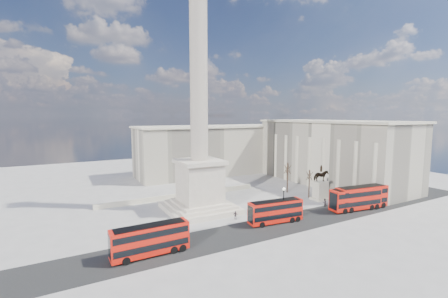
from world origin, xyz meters
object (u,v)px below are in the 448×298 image
victorian_lamp (284,202)px  red_bus_a (151,240)px  red_bus_c (356,199)px  pedestrian_crossing (236,215)px  nelsons_column (199,150)px  red_bus_d (362,197)px  red_bus_b (276,211)px  equestrian_statue (320,188)px  pedestrian_walking (320,197)px  pedestrian_standing (325,203)px

victorian_lamp → red_bus_a: bearing=-176.4°
red_bus_c → pedestrian_crossing: size_ratio=7.26×
nelsons_column → red_bus_d: bearing=-27.5°
red_bus_b → nelsons_column: bearing=129.9°
red_bus_b → equestrian_statue: bearing=27.0°
victorian_lamp → pedestrian_crossing: size_ratio=3.96×
nelsons_column → red_bus_d: size_ratio=3.97×
red_bus_b → pedestrian_walking: bearing=26.3°
nelsons_column → red_bus_c: nelsons_column is taller
victorian_lamp → red_bus_b: bearing=174.3°
victorian_lamp → equestrian_statue: (17.62, 7.52, -0.99)m
red_bus_c → pedestrian_walking: bearing=102.3°
red_bus_d → victorian_lamp: (-19.85, 2.03, 1.26)m
red_bus_d → equestrian_statue: 9.81m
red_bus_d → equestrian_statue: equestrian_statue is taller
red_bus_d → pedestrian_standing: size_ratio=6.64×
pedestrian_standing → pedestrian_walking: bearing=-124.4°
pedestrian_standing → equestrian_statue: bearing=-124.5°
red_bus_a → pedestrian_walking: size_ratio=6.64×
victorian_lamp → pedestrian_standing: victorian_lamp is taller
red_bus_b → red_bus_d: size_ratio=0.86×
red_bus_c → red_bus_a: bearing=-172.7°
red_bus_c → pedestrian_walking: 9.24m
red_bus_c → equestrian_statue: bearing=100.2°
equestrian_statue → pedestrian_crossing: size_ratio=5.01×
red_bus_c → equestrian_statue: size_ratio=1.45×
victorian_lamp → equestrian_statue: 19.18m
nelsons_column → red_bus_d: nelsons_column is taller
pedestrian_standing → pedestrian_crossing: (-21.25, 2.57, -0.12)m
equestrian_statue → red_bus_c: bearing=-87.5°
nelsons_column → red_bus_b: (9.29, -13.85, -10.67)m
pedestrian_standing → pedestrian_crossing: size_ratio=1.14×
red_bus_c → victorian_lamp: (-18.02, 1.93, 1.37)m
red_bus_b → pedestrian_standing: (15.62, 2.63, -1.30)m
red_bus_c → red_bus_b: bearing=-178.3°
red_bus_c → victorian_lamp: 18.17m
equestrian_statue → pedestrian_walking: size_ratio=4.97×
red_bus_b → pedestrian_crossing: size_ratio=6.49×
nelsons_column → red_bus_a: size_ratio=4.49×
red_bus_a → victorian_lamp: (25.62, 1.59, 1.52)m
red_bus_c → pedestrian_crossing: (-25.31, 7.30, -1.68)m
red_bus_a → equestrian_statue: size_ratio=1.34×
red_bus_b → red_bus_c: bearing=0.0°
red_bus_c → equestrian_statue: 9.47m
red_bus_c → equestrian_statue: (-0.40, 9.45, 0.38)m
red_bus_a → pedestrian_crossing: (18.32, 6.96, -1.52)m
red_bus_c → pedestrian_walking: (-0.71, 9.06, -1.67)m
red_bus_d → pedestrian_crossing: size_ratio=7.57×
pedestrian_crossing → equestrian_statue: bearing=-129.4°
equestrian_statue → red_bus_a: bearing=-168.1°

